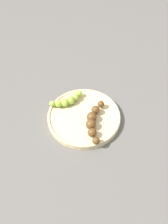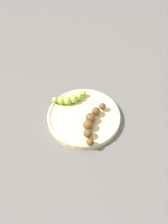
% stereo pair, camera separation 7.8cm
% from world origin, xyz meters
% --- Properties ---
extents(ground_plane, '(2.40, 2.40, 0.00)m').
position_xyz_m(ground_plane, '(0.00, 0.00, 0.00)').
color(ground_plane, '#56514C').
extents(fruit_bowl, '(0.26, 0.26, 0.02)m').
position_xyz_m(fruit_bowl, '(0.00, 0.00, 0.01)').
color(fruit_bowl, '#D1B784').
rests_on(fruit_bowl, ground_plane).
extents(banana_green, '(0.12, 0.07, 0.03)m').
position_xyz_m(banana_green, '(0.01, 0.08, 0.03)').
color(banana_green, '#8CAD38').
rests_on(banana_green, fruit_bowl).
extents(banana_overripe, '(0.16, 0.10, 0.03)m').
position_xyz_m(banana_overripe, '(-0.01, -0.05, 0.04)').
color(banana_overripe, '#593819').
rests_on(banana_overripe, fruit_bowl).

